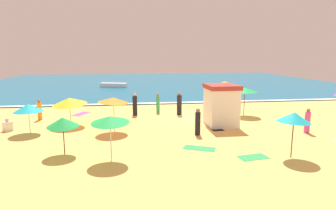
% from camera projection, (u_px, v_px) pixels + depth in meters
% --- Properties ---
extents(ground_plane, '(60.00, 60.00, 0.00)m').
position_uv_depth(ground_plane, '(195.00, 117.00, 21.93)').
color(ground_plane, '#EDBC60').
extents(ocean_water, '(60.00, 44.00, 0.10)m').
position_uv_depth(ocean_water, '(158.00, 82.00, 49.22)').
color(ocean_water, '#146B93').
rests_on(ocean_water, ground_plane).
extents(wave_breaker_foam, '(57.00, 0.70, 0.01)m').
position_uv_depth(wave_breaker_foam, '(180.00, 102.00, 28.05)').
color(wave_breaker_foam, white).
rests_on(wave_breaker_foam, ocean_water).
extents(lifeguard_cabana, '(2.08, 2.34, 2.83)m').
position_uv_depth(lifeguard_cabana, '(221.00, 105.00, 19.17)').
color(lifeguard_cabana, white).
rests_on(lifeguard_cabana, ground_plane).
extents(beach_umbrella_0, '(1.99, 2.01, 2.17)m').
position_uv_depth(beach_umbrella_0, '(110.00, 120.00, 12.61)').
color(beach_umbrella_0, silver).
rests_on(beach_umbrella_0, ground_plane).
extents(beach_umbrella_1, '(3.14, 3.15, 2.05)m').
position_uv_depth(beach_umbrella_1, '(70.00, 101.00, 19.01)').
color(beach_umbrella_1, silver).
rests_on(beach_umbrella_1, ground_plane).
extents(beach_umbrella_2, '(2.53, 2.53, 1.88)m').
position_uv_depth(beach_umbrella_2, '(28.00, 108.00, 17.13)').
color(beach_umbrella_2, silver).
rests_on(beach_umbrella_2, ground_plane).
extents(beach_umbrella_3, '(1.98, 1.97, 2.24)m').
position_uv_depth(beach_umbrella_3, '(113.00, 100.00, 17.47)').
color(beach_umbrella_3, silver).
rests_on(beach_umbrella_3, ground_plane).
extents(beach_umbrella_4, '(2.07, 2.06, 2.23)m').
position_uv_depth(beach_umbrella_4, '(294.00, 117.00, 13.00)').
color(beach_umbrella_4, '#4C3823').
rests_on(beach_umbrella_4, ground_plane).
extents(beach_umbrella_5, '(1.81, 1.84, 1.90)m').
position_uv_depth(beach_umbrella_5, '(63.00, 122.00, 13.48)').
color(beach_umbrella_5, '#4C3823').
rests_on(beach_umbrella_5, ground_plane).
extents(beach_umbrella_6, '(2.77, 2.77, 2.29)m').
position_uv_depth(beach_umbrella_6, '(245.00, 90.00, 22.23)').
color(beach_umbrella_6, '#4C3823').
rests_on(beach_umbrella_6, ground_plane).
extents(beach_umbrella_7, '(2.24, 2.25, 2.38)m').
position_uv_depth(beach_umbrella_7, '(225.00, 83.00, 26.72)').
color(beach_umbrella_7, '#4C3823').
rests_on(beach_umbrella_7, ground_plane).
extents(beachgoer_1, '(0.35, 0.35, 1.62)m').
position_uv_depth(beachgoer_1, '(158.00, 103.00, 23.46)').
color(beachgoer_1, green).
rests_on(beachgoer_1, ground_plane).
extents(beachgoer_3, '(0.50, 0.50, 1.81)m').
position_uv_depth(beachgoer_3, '(135.00, 105.00, 22.43)').
color(beachgoer_3, black).
rests_on(beachgoer_3, ground_plane).
extents(beachgoer_4, '(0.40, 0.40, 1.65)m').
position_uv_depth(beachgoer_4, '(198.00, 122.00, 16.92)').
color(beachgoer_4, black).
rests_on(beachgoer_4, ground_plane).
extents(beachgoer_5, '(0.34, 0.34, 1.56)m').
position_uv_depth(beachgoer_5, '(307.00, 121.00, 17.37)').
color(beachgoer_5, '#D84CA5').
rests_on(beachgoer_5, ground_plane).
extents(beachgoer_6, '(0.65, 0.65, 0.84)m').
position_uv_depth(beachgoer_6, '(8.00, 126.00, 17.90)').
color(beachgoer_6, white).
rests_on(beachgoer_6, ground_plane).
extents(beachgoer_8, '(0.56, 0.56, 1.85)m').
position_uv_depth(beachgoer_8, '(179.00, 104.00, 22.60)').
color(beachgoer_8, black).
rests_on(beachgoer_8, ground_plane).
extents(beachgoer_9, '(0.43, 0.43, 1.56)m').
position_uv_depth(beachgoer_9, '(39.00, 110.00, 20.91)').
color(beachgoer_9, orange).
rests_on(beachgoer_9, ground_plane).
extents(beach_towel_0, '(1.52, 0.95, 0.01)m').
position_uv_depth(beach_towel_0, '(253.00, 157.00, 13.32)').
color(beach_towel_0, green).
rests_on(beach_towel_0, ground_plane).
extents(beach_towel_1, '(1.40, 1.91, 0.01)m').
position_uv_depth(beach_towel_1, '(81.00, 114.00, 23.09)').
color(beach_towel_1, '#D84CA5').
rests_on(beach_towel_1, ground_plane).
extents(beach_towel_2, '(0.79, 1.48, 0.01)m').
position_uv_depth(beach_towel_2, '(215.00, 128.00, 18.59)').
color(beach_towel_2, black).
rests_on(beach_towel_2, ground_plane).
extents(beach_towel_3, '(1.82, 1.38, 0.01)m').
position_uv_depth(beach_towel_3, '(199.00, 148.00, 14.59)').
color(beach_towel_3, green).
rests_on(beach_towel_3, ground_plane).
extents(small_boat_0, '(4.07, 2.19, 0.62)m').
position_uv_depth(small_boat_0, '(114.00, 85.00, 41.21)').
color(small_boat_0, white).
rests_on(small_boat_0, ocean_water).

